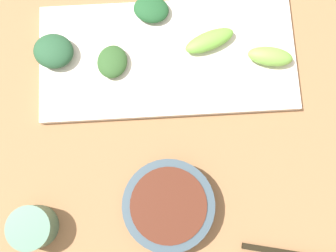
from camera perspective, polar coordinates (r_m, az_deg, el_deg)
The scene contains 9 objects.
tabletop at distance 0.62m, azimuth -1.45°, elevation -1.19°, with size 2.10×2.10×0.02m, color #946943.
sauce_bowl at distance 0.58m, azimuth 0.07°, elevation -11.30°, with size 0.13×0.13×0.03m.
serving_plate at distance 0.63m, azimuth -0.07°, elevation 9.73°, with size 0.19×0.40×0.01m, color silver.
broccoli_leafy_0 at distance 0.64m, azimuth -16.09°, elevation 10.26°, with size 0.06×0.06×0.03m, color #255031.
broccoli_leafy_1 at distance 0.62m, azimuth -7.98°, elevation 9.10°, with size 0.05×0.05×0.02m, color #2E5426.
broccoli_stalk_2 at distance 0.63m, azimuth 5.96°, elevation 12.06°, with size 0.03×0.08×0.02m, color #6EB23E.
broccoli_leafy_3 at distance 0.65m, azimuth -2.01°, elevation 16.38°, with size 0.05×0.06×0.02m, color #1F5129.
broccoli_stalk_4 at distance 0.63m, azimuth 14.43°, elevation 9.62°, with size 0.03×0.07×0.02m, color #78B645.
tea_cup at distance 0.61m, azimuth -18.79°, elevation -13.57°, with size 0.06×0.06×0.05m, color #4B765D.
Camera 1 is at (-0.10, -0.01, 0.62)m, focal length 42.55 mm.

